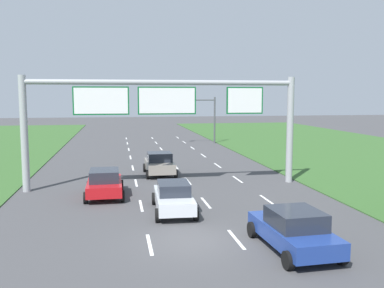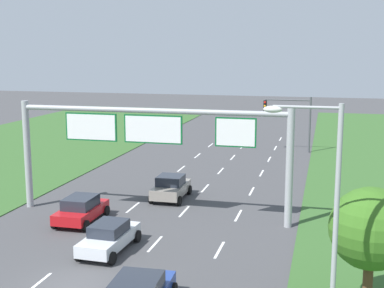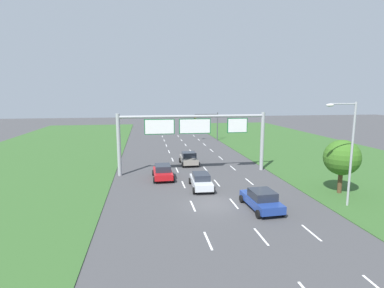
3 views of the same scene
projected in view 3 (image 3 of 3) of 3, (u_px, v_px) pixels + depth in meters
name	position (u px, v px, depth m)	size (l,w,h in m)	color
ground_plane	(214.00, 205.00, 24.88)	(200.00, 200.00, 0.00)	#424244
grass_verge_right	(357.00, 167.00, 37.87)	(24.00, 120.00, 0.06)	#335B28
lane_dashes_inner_left	(177.00, 170.00, 36.30)	(0.14, 62.40, 0.01)	white
lane_dashes_inner_right	(205.00, 169.00, 36.84)	(0.14, 62.40, 0.01)	white
lane_dashes_slip	(233.00, 168.00, 37.38)	(0.14, 62.40, 0.01)	white
car_near_red	(201.00, 181.00, 29.09)	(2.13, 4.41, 1.51)	silver
car_lead_silver	(262.00, 200.00, 23.79)	(2.40, 4.57, 1.58)	navy
car_mid_lane	(163.00, 172.00, 32.40)	(2.20, 4.11, 1.57)	red
car_far_ahead	(189.00, 158.00, 39.01)	(2.21, 3.98, 1.65)	gray
sign_gantry	(193.00, 131.00, 34.36)	(17.24, 0.44, 7.00)	#9EA0A5
traffic_light_mast	(208.00, 121.00, 58.80)	(4.76, 0.49, 5.60)	#47494F
street_lamp	(348.00, 145.00, 23.72)	(2.61, 0.32, 8.50)	#9EA0A5
roadside_tree_near	(342.00, 158.00, 27.21)	(3.24, 3.24, 5.02)	#513823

